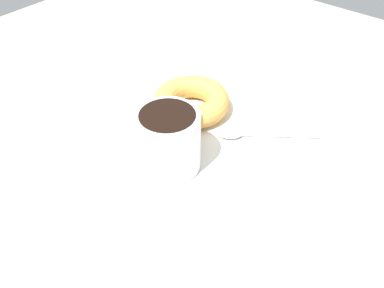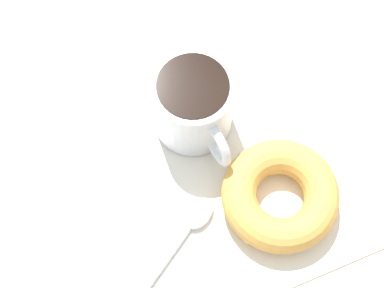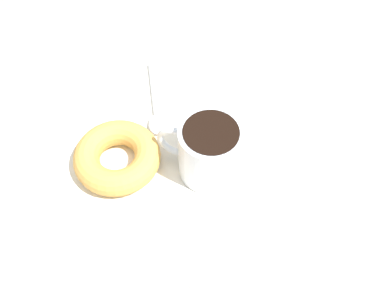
# 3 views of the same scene
# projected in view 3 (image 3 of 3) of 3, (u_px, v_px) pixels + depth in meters

# --- Properties ---
(ground_plane) EXTENTS (1.20, 1.20, 0.02)m
(ground_plane) POSITION_uv_depth(u_px,v_px,m) (197.00, 162.00, 0.60)
(ground_plane) COLOR tan
(napkin) EXTENTS (0.36, 0.36, 0.00)m
(napkin) POSITION_uv_depth(u_px,v_px,m) (192.00, 153.00, 0.59)
(napkin) COLOR white
(napkin) RESTS_ON ground_plane
(coffee_cup) EXTENTS (0.08, 0.11, 0.08)m
(coffee_cup) POSITION_uv_depth(u_px,v_px,m) (208.00, 150.00, 0.54)
(coffee_cup) COLOR silver
(coffee_cup) RESTS_ON napkin
(donut) EXTENTS (0.12, 0.12, 0.03)m
(donut) POSITION_uv_depth(u_px,v_px,m) (117.00, 157.00, 0.57)
(donut) COLOR gold
(donut) RESTS_ON napkin
(spoon) EXTENTS (0.12, 0.10, 0.01)m
(spoon) POSITION_uv_depth(u_px,v_px,m) (155.00, 113.00, 0.63)
(spoon) COLOR silver
(spoon) RESTS_ON napkin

